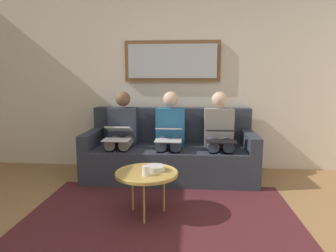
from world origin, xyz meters
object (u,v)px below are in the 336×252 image
object	(u,v)px
couch	(170,153)
cup	(146,171)
person_left	(219,133)
laptop_white	(118,134)
framed_mirror	(172,61)
coffee_table	(147,174)
person_middle	(170,132)
person_right	(122,132)
bowl	(155,168)
laptop_black	(221,135)
laptop_silver	(169,134)

from	to	relation	value
couch	cup	xyz separation A→B (m)	(0.14, 1.31, 0.16)
person_left	laptop_white	bearing A→B (deg)	10.39
framed_mirror	couch	bearing A→B (deg)	90.00
coffee_table	person_middle	xyz separation A→B (m)	(-0.14, -1.15, 0.19)
framed_mirror	person_right	world-z (taller)	framed_mirror
coffee_table	laptop_white	size ratio (longest dim) A/B	1.63
cup	person_middle	xyz separation A→B (m)	(-0.14, -1.24, 0.14)
couch	person_right	size ratio (longest dim) A/B	1.93
bowl	laptop_white	distance (m)	1.04
cup	person_right	bearing A→B (deg)	-67.90
person_left	laptop_black	size ratio (longest dim) A/B	3.17
coffee_table	person_right	world-z (taller)	person_right
couch	framed_mirror	size ratio (longest dim) A/B	1.63
couch	laptop_black	xyz separation A→B (m)	(-0.64, 0.32, 0.32)
framed_mirror	person_middle	bearing A→B (deg)	90.00
coffee_table	bowl	size ratio (longest dim) A/B	3.18
person_left	laptop_white	size ratio (longest dim) A/B	3.08
person_left	laptop_silver	world-z (taller)	person_left
coffee_table	cup	size ratio (longest dim) A/B	6.69
cup	bowl	world-z (taller)	cup
framed_mirror	person_left	world-z (taller)	framed_mirror
coffee_table	framed_mirror	bearing A→B (deg)	-95.10
person_right	laptop_white	xyz separation A→B (m)	(-0.00, 0.23, 0.02)
cup	coffee_table	bearing A→B (deg)	-85.49
person_left	person_right	distance (m)	1.28
laptop_silver	laptop_white	xyz separation A→B (m)	(0.64, -0.01, -0.00)
bowl	person_right	world-z (taller)	person_right
person_left	laptop_white	xyz separation A→B (m)	(1.28, 0.23, 0.02)
framed_mirror	laptop_white	xyz separation A→B (m)	(0.64, 0.69, -0.92)
couch	person_middle	bearing A→B (deg)	90.00
couch	person_middle	xyz separation A→B (m)	(0.00, 0.07, 0.30)
cup	laptop_black	size ratio (longest dim) A/B	0.25
person_left	person_middle	world-z (taller)	same
coffee_table	laptop_white	bearing A→B (deg)	-61.49
coffee_table	bowl	world-z (taller)	bowl
bowl	laptop_white	xyz separation A→B (m)	(0.57, -0.85, 0.17)
laptop_black	person_middle	xyz separation A→B (m)	(0.64, -0.25, -0.02)
person_right	laptop_white	distance (m)	0.24
laptop_black	laptop_silver	bearing A→B (deg)	-0.65
person_left	laptop_silver	size ratio (longest dim) A/B	3.12
cup	laptop_white	bearing A→B (deg)	-63.40
laptop_white	framed_mirror	bearing A→B (deg)	-132.77
bowl	laptop_white	world-z (taller)	laptop_white
coffee_table	person_left	world-z (taller)	person_left
laptop_white	person_left	bearing A→B (deg)	-169.61
couch	person_right	distance (m)	0.71
person_middle	person_left	bearing A→B (deg)	180.00
framed_mirror	bowl	bearing A→B (deg)	87.48
coffee_table	laptop_black	distance (m)	1.21
person_left	laptop_black	distance (m)	0.25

